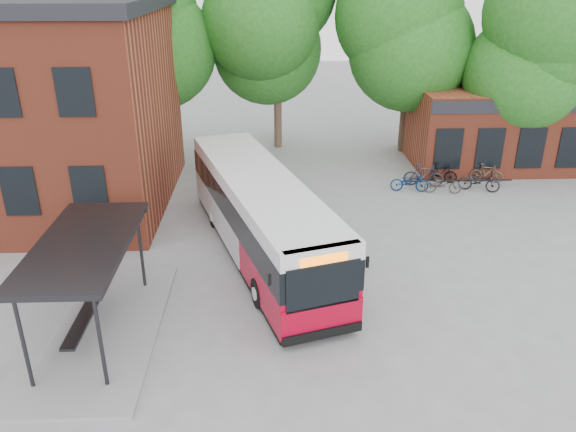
{
  "coord_description": "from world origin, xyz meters",
  "views": [
    {
      "loc": [
        0.44,
        -14.44,
        9.45
      ],
      "look_at": [
        1.05,
        2.44,
        2.0
      ],
      "focal_mm": 35.0,
      "sensor_mm": 36.0,
      "label": 1
    }
  ],
  "objects_px": {
    "city_bus": "(260,216)",
    "bicycle_5": "(487,173)",
    "bicycle_1": "(424,175)",
    "bus_shelter": "(90,288)",
    "bicycle_0": "(410,182)",
    "bicycle_3": "(441,173)",
    "bicycle_2": "(443,184)",
    "bicycle_4": "(479,181)"
  },
  "relations": [
    {
      "from": "city_bus",
      "to": "bicycle_5",
      "type": "relative_size",
      "value": 7.51
    },
    {
      "from": "city_bus",
      "to": "bicycle_4",
      "type": "relative_size",
      "value": 6.25
    },
    {
      "from": "city_bus",
      "to": "bicycle_1",
      "type": "bearing_deg",
      "value": 23.56
    },
    {
      "from": "bus_shelter",
      "to": "bicycle_4",
      "type": "height_order",
      "value": "bus_shelter"
    },
    {
      "from": "bus_shelter",
      "to": "bicycle_3",
      "type": "distance_m",
      "value": 17.75
    },
    {
      "from": "bus_shelter",
      "to": "bicycle_5",
      "type": "bearing_deg",
      "value": 37.21
    },
    {
      "from": "bicycle_3",
      "to": "bicycle_5",
      "type": "height_order",
      "value": "bicycle_3"
    },
    {
      "from": "bus_shelter",
      "to": "bicycle_5",
      "type": "xyz_separation_m",
      "value": [
        15.42,
        11.71,
        -0.99
      ]
    },
    {
      "from": "bicycle_3",
      "to": "bicycle_4",
      "type": "distance_m",
      "value": 1.92
    },
    {
      "from": "city_bus",
      "to": "bicycle_3",
      "type": "distance_m",
      "value": 11.24
    },
    {
      "from": "bicycle_4",
      "to": "bicycle_5",
      "type": "xyz_separation_m",
      "value": [
        0.77,
        1.15,
        -0.02
      ]
    },
    {
      "from": "bus_shelter",
      "to": "bicycle_1",
      "type": "relative_size",
      "value": 3.78
    },
    {
      "from": "city_bus",
      "to": "bicycle_2",
      "type": "xyz_separation_m",
      "value": [
        8.28,
        5.69,
        -1.03
      ]
    },
    {
      "from": "bicycle_2",
      "to": "bicycle_5",
      "type": "bearing_deg",
      "value": -53.28
    },
    {
      "from": "bicycle_4",
      "to": "bicycle_5",
      "type": "height_order",
      "value": "bicycle_4"
    },
    {
      "from": "bicycle_0",
      "to": "bicycle_4",
      "type": "relative_size",
      "value": 0.94
    },
    {
      "from": "bus_shelter",
      "to": "bicycle_1",
      "type": "xyz_separation_m",
      "value": [
        12.24,
        11.26,
        -0.89
      ]
    },
    {
      "from": "bicycle_4",
      "to": "bicycle_5",
      "type": "bearing_deg",
      "value": -14.11
    },
    {
      "from": "bicycle_3",
      "to": "bicycle_5",
      "type": "xyz_separation_m",
      "value": [
        2.21,
        -0.11,
        -0.01
      ]
    },
    {
      "from": "bicycle_0",
      "to": "bicycle_1",
      "type": "height_order",
      "value": "bicycle_1"
    },
    {
      "from": "bus_shelter",
      "to": "bicycle_4",
      "type": "bearing_deg",
      "value": 35.78
    },
    {
      "from": "bicycle_1",
      "to": "bicycle_5",
      "type": "bearing_deg",
      "value": -68.65
    },
    {
      "from": "bicycle_1",
      "to": "bicycle_3",
      "type": "bearing_deg",
      "value": -46.85
    },
    {
      "from": "city_bus",
      "to": "bicycle_5",
      "type": "height_order",
      "value": "city_bus"
    },
    {
      "from": "bicycle_2",
      "to": "bicycle_4",
      "type": "height_order",
      "value": "bicycle_4"
    },
    {
      "from": "bicycle_0",
      "to": "bicycle_4",
      "type": "xyz_separation_m",
      "value": [
        3.23,
        -0.07,
        0.03
      ]
    },
    {
      "from": "bus_shelter",
      "to": "bicycle_2",
      "type": "relative_size",
      "value": 4.15
    },
    {
      "from": "bus_shelter",
      "to": "bicycle_2",
      "type": "distance_m",
      "value": 16.56
    },
    {
      "from": "bicycle_0",
      "to": "bicycle_5",
      "type": "height_order",
      "value": "bicycle_5"
    },
    {
      "from": "city_bus",
      "to": "bicycle_5",
      "type": "bearing_deg",
      "value": 15.77
    },
    {
      "from": "bicycle_0",
      "to": "bicycle_3",
      "type": "relative_size",
      "value": 1.11
    },
    {
      "from": "bicycle_3",
      "to": "bicycle_4",
      "type": "xyz_separation_m",
      "value": [
        1.44,
        -1.26,
        0.01
      ]
    },
    {
      "from": "bicycle_1",
      "to": "bicycle_4",
      "type": "xyz_separation_m",
      "value": [
        2.41,
        -0.71,
        -0.07
      ]
    },
    {
      "from": "city_bus",
      "to": "bicycle_0",
      "type": "distance_m",
      "value": 9.11
    },
    {
      "from": "city_bus",
      "to": "bicycle_3",
      "type": "bearing_deg",
      "value": 22.45
    },
    {
      "from": "bus_shelter",
      "to": "city_bus",
      "type": "relative_size",
      "value": 0.61
    },
    {
      "from": "bicycle_2",
      "to": "bus_shelter",
      "type": "bearing_deg",
      "value": 136.73
    },
    {
      "from": "bicycle_2",
      "to": "bicycle_3",
      "type": "relative_size",
      "value": 1.07
    },
    {
      "from": "bicycle_0",
      "to": "bicycle_3",
      "type": "height_order",
      "value": "bicycle_3"
    },
    {
      "from": "bus_shelter",
      "to": "bicycle_0",
      "type": "xyz_separation_m",
      "value": [
        11.42,
        10.62,
        -0.99
      ]
    },
    {
      "from": "bicycle_0",
      "to": "bicycle_4",
      "type": "distance_m",
      "value": 3.23
    },
    {
      "from": "bicycle_2",
      "to": "bicycle_1",
      "type": "bearing_deg",
      "value": 43.65
    }
  ]
}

